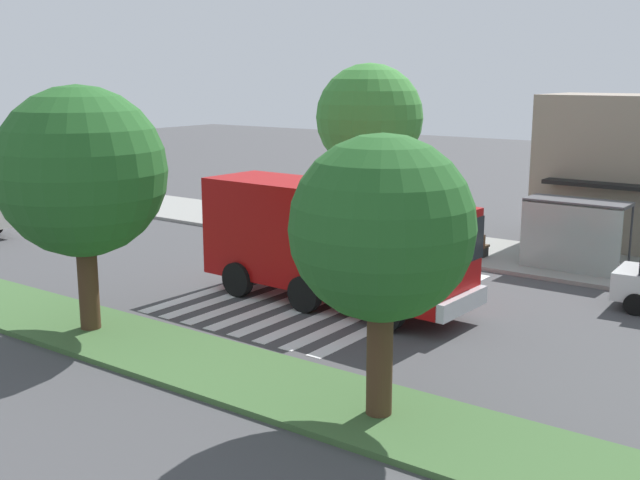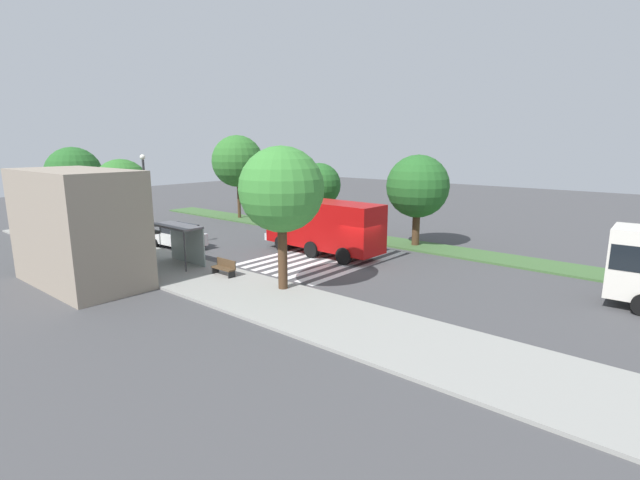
# 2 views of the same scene
# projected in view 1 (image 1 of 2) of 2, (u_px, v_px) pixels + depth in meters

# --- Properties ---
(ground_plane) EXTENTS (120.00, 120.00, 0.00)m
(ground_plane) POSITION_uv_depth(u_px,v_px,m) (258.00, 279.00, 27.00)
(ground_plane) COLOR #424244
(sidewalk) EXTENTS (60.00, 4.96, 0.14)m
(sidewalk) POSITION_uv_depth(u_px,v_px,m) (382.00, 238.00, 33.34)
(sidewalk) COLOR gray
(sidewalk) RESTS_ON ground_plane
(median_strip) EXTENTS (60.00, 3.00, 0.14)m
(median_strip) POSITION_uv_depth(u_px,v_px,m) (89.00, 330.00, 21.41)
(median_strip) COLOR #3D6033
(median_strip) RESTS_ON ground_plane
(crosswalk) EXTENTS (6.75, 10.04, 0.01)m
(crosswalk) POSITION_uv_depth(u_px,v_px,m) (328.00, 292.00, 25.29)
(crosswalk) COLOR silver
(crosswalk) RESTS_ON ground_plane
(fire_truck) EXTENTS (8.98, 3.00, 3.66)m
(fire_truck) POSITION_uv_depth(u_px,v_px,m) (338.00, 239.00, 23.58)
(fire_truck) COLOR #A50C0C
(fire_truck) RESTS_ON ground_plane
(bus_stop_shelter) EXTENTS (3.50, 1.40, 2.46)m
(bus_stop_shelter) POSITION_uv_depth(u_px,v_px,m) (573.00, 221.00, 27.22)
(bus_stop_shelter) COLOR #4C4C51
(bus_stop_shelter) RESTS_ON sidewalk
(bench_near_shelter) EXTENTS (1.60, 0.50, 0.90)m
(bench_near_shelter) POSITION_uv_depth(u_px,v_px,m) (467.00, 243.00, 29.82)
(bench_near_shelter) COLOR #4C3823
(bench_near_shelter) RESTS_ON sidewalk
(sidewalk_tree_far_west) EXTENTS (4.25, 4.25, 7.20)m
(sidewalk_tree_far_west) POSITION_uv_depth(u_px,v_px,m) (369.00, 118.00, 30.98)
(sidewalk_tree_far_west) COLOR #47301E
(sidewalk_tree_far_west) RESTS_ON sidewalk
(median_tree_far_west) EXTENTS (4.48, 4.48, 6.52)m
(median_tree_far_west) POSITION_uv_depth(u_px,v_px,m) (81.00, 172.00, 20.45)
(median_tree_far_west) COLOR #47301E
(median_tree_far_west) RESTS_ON median_strip
(median_tree_west) EXTENTS (3.68, 3.68, 5.70)m
(median_tree_west) POSITION_uv_depth(u_px,v_px,m) (382.00, 230.00, 15.19)
(median_tree_west) COLOR #47301E
(median_tree_west) RESTS_ON median_strip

